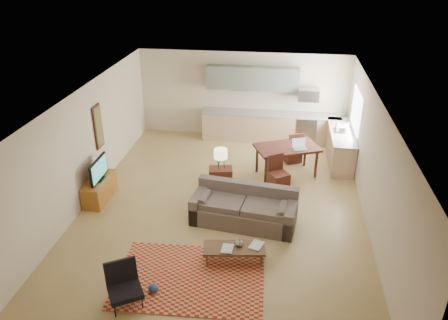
# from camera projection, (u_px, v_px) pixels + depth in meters

# --- Properties ---
(room) EXTENTS (9.00, 9.00, 9.00)m
(room) POSITION_uv_depth(u_px,v_px,m) (222.00, 158.00, 9.62)
(room) COLOR #A0854E
(room) RESTS_ON ground
(kitchen_counter_back) EXTENTS (4.26, 0.64, 0.92)m
(kitchen_counter_back) POSITION_uv_depth(u_px,v_px,m) (270.00, 127.00, 13.61)
(kitchen_counter_back) COLOR tan
(kitchen_counter_back) RESTS_ON ground
(kitchen_counter_right) EXTENTS (0.64, 2.26, 0.92)m
(kitchen_counter_right) POSITION_uv_depth(u_px,v_px,m) (340.00, 146.00, 12.31)
(kitchen_counter_right) COLOR tan
(kitchen_counter_right) RESTS_ON ground
(kitchen_range) EXTENTS (0.62, 0.62, 0.90)m
(kitchen_range) POSITION_uv_depth(u_px,v_px,m) (306.00, 129.00, 13.48)
(kitchen_range) COLOR #A5A8AD
(kitchen_range) RESTS_ON ground
(kitchen_microwave) EXTENTS (0.62, 0.40, 0.35)m
(kitchen_microwave) POSITION_uv_depth(u_px,v_px,m) (309.00, 95.00, 13.01)
(kitchen_microwave) COLOR #A5A8AD
(kitchen_microwave) RESTS_ON room
(upper_cabinets) EXTENTS (2.80, 0.34, 0.70)m
(upper_cabinets) POSITION_uv_depth(u_px,v_px,m) (253.00, 78.00, 13.16)
(upper_cabinets) COLOR slate
(upper_cabinets) RESTS_ON room
(window_right) EXTENTS (0.02, 1.40, 1.05)m
(window_right) POSITION_uv_depth(u_px,v_px,m) (356.00, 110.00, 11.79)
(window_right) COLOR white
(window_right) RESTS_ON room
(wall_art_left) EXTENTS (0.06, 0.42, 1.10)m
(wall_art_left) POSITION_uv_depth(u_px,v_px,m) (98.00, 127.00, 10.73)
(wall_art_left) COLOR olive
(wall_art_left) RESTS_ON room
(triptych) EXTENTS (1.70, 0.04, 0.50)m
(triptych) POSITION_uv_depth(u_px,v_px,m) (240.00, 83.00, 13.42)
(triptych) COLOR #FAEAC2
(triptych) RESTS_ON room
(rug) EXTENTS (2.81, 2.01, 0.02)m
(rug) POSITION_uv_depth(u_px,v_px,m) (190.00, 278.00, 8.11)
(rug) COLOR maroon
(rug) RESTS_ON floor
(sofa) EXTENTS (2.49, 1.34, 0.83)m
(sofa) POSITION_uv_depth(u_px,v_px,m) (244.00, 207.00, 9.56)
(sofa) COLOR brown
(sofa) RESTS_ON floor
(coffee_table) EXTENTS (1.25, 0.64, 0.36)m
(coffee_table) POSITION_uv_depth(u_px,v_px,m) (234.00, 254.00, 8.46)
(coffee_table) COLOR #46311C
(coffee_table) RESTS_ON floor
(book_a) EXTENTS (0.24, 0.31, 0.03)m
(book_a) POSITION_uv_depth(u_px,v_px,m) (222.00, 248.00, 8.33)
(book_a) COLOR maroon
(book_a) RESTS_ON coffee_table
(book_b) EXTENTS (0.41, 0.44, 0.02)m
(book_b) POSITION_uv_depth(u_px,v_px,m) (251.00, 244.00, 8.46)
(book_b) COLOR navy
(book_b) RESTS_ON coffee_table
(vase) EXTENTS (0.16, 0.16, 0.17)m
(vase) POSITION_uv_depth(u_px,v_px,m) (239.00, 242.00, 8.38)
(vase) COLOR black
(vase) RESTS_ON coffee_table
(armchair) EXTENTS (0.88, 0.88, 0.73)m
(armchair) POSITION_uv_depth(u_px,v_px,m) (125.00, 287.00, 7.38)
(armchair) COLOR black
(armchair) RESTS_ON floor
(tv_credenza) EXTENTS (0.45, 1.16, 0.54)m
(tv_credenza) POSITION_uv_depth(u_px,v_px,m) (100.00, 189.00, 10.54)
(tv_credenza) COLOR brown
(tv_credenza) RESTS_ON floor
(tv) EXTENTS (0.09, 0.90, 0.54)m
(tv) POSITION_uv_depth(u_px,v_px,m) (98.00, 170.00, 10.29)
(tv) COLOR black
(tv) RESTS_ON tv_credenza
(console_table) EXTENTS (0.62, 0.46, 0.66)m
(console_table) POSITION_uv_depth(u_px,v_px,m) (221.00, 180.00, 10.80)
(console_table) COLOR #3C1913
(console_table) RESTS_ON floor
(table_lamp) EXTENTS (0.32, 0.32, 0.53)m
(table_lamp) POSITION_uv_depth(u_px,v_px,m) (221.00, 159.00, 10.54)
(table_lamp) COLOR beige
(table_lamp) RESTS_ON console_table
(dining_table) EXTENTS (1.85, 1.49, 0.82)m
(dining_table) POSITION_uv_depth(u_px,v_px,m) (286.00, 161.00, 11.61)
(dining_table) COLOR #3C1913
(dining_table) RESTS_ON floor
(dining_chair_near) EXTENTS (0.61, 0.61, 0.91)m
(dining_chair_near) POSITION_uv_depth(u_px,v_px,m) (279.00, 173.00, 10.87)
(dining_chair_near) COLOR #3C1913
(dining_chair_near) RESTS_ON floor
(dining_chair_far) EXTENTS (0.58, 0.59, 0.92)m
(dining_chair_far) POSITION_uv_depth(u_px,v_px,m) (293.00, 146.00, 12.31)
(dining_chair_far) COLOR #3C1913
(dining_chair_far) RESTS_ON floor
(laptop) EXTENTS (0.41, 0.35, 0.26)m
(laptop) POSITION_uv_depth(u_px,v_px,m) (300.00, 144.00, 11.23)
(laptop) COLOR #A5A8AD
(laptop) RESTS_ON dining_table
(soap_bottle) EXTENTS (0.13, 0.13, 0.19)m
(soap_bottle) POSITION_uv_depth(u_px,v_px,m) (338.00, 124.00, 12.32)
(soap_bottle) COLOR #FAEAC2
(soap_bottle) RESTS_ON kitchen_counter_right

